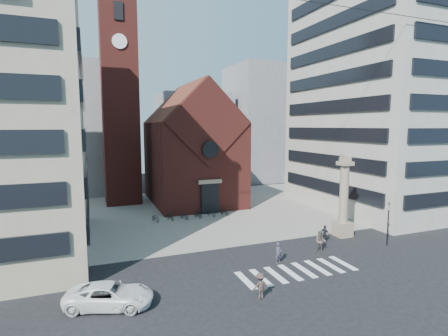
{
  "coord_description": "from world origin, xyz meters",
  "views": [
    {
      "loc": [
        -14.57,
        -25.74,
        11.55
      ],
      "look_at": [
        -1.45,
        8.0,
        7.16
      ],
      "focal_mm": 28.0,
      "sensor_mm": 36.0,
      "label": 1
    }
  ],
  "objects_px": {
    "pedestrian_0": "(278,253)",
    "traffic_light": "(388,223)",
    "pedestrian_1": "(320,241)",
    "pedestrian_2": "(325,234)",
    "lion_column": "(344,204)",
    "white_car": "(110,295)",
    "scooter_0": "(156,218)"
  },
  "relations": [
    {
      "from": "white_car",
      "to": "pedestrian_2",
      "type": "bearing_deg",
      "value": -56.22
    },
    {
      "from": "lion_column",
      "to": "white_car",
      "type": "height_order",
      "value": "lion_column"
    },
    {
      "from": "white_car",
      "to": "scooter_0",
      "type": "xyz_separation_m",
      "value": [
        6.32,
        18.83,
        -0.25
      ]
    },
    {
      "from": "pedestrian_1",
      "to": "scooter_0",
      "type": "distance_m",
      "value": 19.84
    },
    {
      "from": "traffic_light",
      "to": "scooter_0",
      "type": "distance_m",
      "value": 25.51
    },
    {
      "from": "scooter_0",
      "to": "lion_column",
      "type": "bearing_deg",
      "value": -53.47
    },
    {
      "from": "pedestrian_1",
      "to": "pedestrian_2",
      "type": "relative_size",
      "value": 1.16
    },
    {
      "from": "traffic_light",
      "to": "pedestrian_1",
      "type": "relative_size",
      "value": 2.18
    },
    {
      "from": "pedestrian_2",
      "to": "white_car",
      "type": "bearing_deg",
      "value": 86.63
    },
    {
      "from": "lion_column",
      "to": "pedestrian_1",
      "type": "relative_size",
      "value": 4.41
    },
    {
      "from": "pedestrian_1",
      "to": "scooter_0",
      "type": "xyz_separation_m",
      "value": [
        -12.32,
        15.55,
        -0.47
      ]
    },
    {
      "from": "white_car",
      "to": "pedestrian_2",
      "type": "height_order",
      "value": "pedestrian_2"
    },
    {
      "from": "pedestrian_0",
      "to": "scooter_0",
      "type": "relative_size",
      "value": 1.01
    },
    {
      "from": "white_car",
      "to": "scooter_0",
      "type": "bearing_deg",
      "value": 0.58
    },
    {
      "from": "lion_column",
      "to": "traffic_light",
      "type": "bearing_deg",
      "value": -63.54
    },
    {
      "from": "traffic_light",
      "to": "pedestrian_0",
      "type": "bearing_deg",
      "value": 179.84
    },
    {
      "from": "pedestrian_0",
      "to": "scooter_0",
      "type": "height_order",
      "value": "pedestrian_0"
    },
    {
      "from": "white_car",
      "to": "pedestrian_2",
      "type": "relative_size",
      "value": 3.26
    },
    {
      "from": "traffic_light",
      "to": "pedestrian_2",
      "type": "height_order",
      "value": "traffic_light"
    },
    {
      "from": "pedestrian_0",
      "to": "traffic_light",
      "type": "bearing_deg",
      "value": -7.96
    },
    {
      "from": "white_car",
      "to": "pedestrian_0",
      "type": "distance_m",
      "value": 13.93
    },
    {
      "from": "white_car",
      "to": "pedestrian_2",
      "type": "xyz_separation_m",
      "value": [
        20.77,
        5.43,
        0.08
      ]
    },
    {
      "from": "white_car",
      "to": "pedestrian_1",
      "type": "xyz_separation_m",
      "value": [
        18.64,
        3.29,
        0.22
      ]
    },
    {
      "from": "white_car",
      "to": "pedestrian_0",
      "type": "bearing_deg",
      "value": -60.96
    },
    {
      "from": "lion_column",
      "to": "white_car",
      "type": "bearing_deg",
      "value": -164.99
    },
    {
      "from": "lion_column",
      "to": "traffic_light",
      "type": "distance_m",
      "value": 4.62
    },
    {
      "from": "white_car",
      "to": "pedestrian_2",
      "type": "distance_m",
      "value": 21.47
    },
    {
      "from": "pedestrian_0",
      "to": "pedestrian_1",
      "type": "bearing_deg",
      "value": 2.43
    },
    {
      "from": "pedestrian_1",
      "to": "pedestrian_2",
      "type": "distance_m",
      "value": 3.03
    },
    {
      "from": "traffic_light",
      "to": "pedestrian_2",
      "type": "relative_size",
      "value": 2.54
    },
    {
      "from": "white_car",
      "to": "pedestrian_0",
      "type": "xyz_separation_m",
      "value": [
        13.72,
        2.4,
        0.12
      ]
    },
    {
      "from": "white_car",
      "to": "scooter_0",
      "type": "distance_m",
      "value": 19.86
    }
  ]
}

